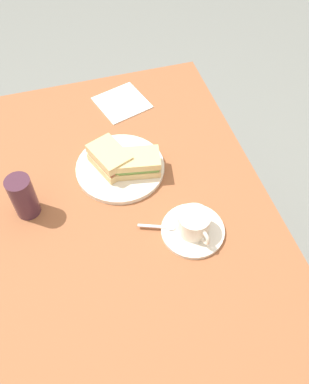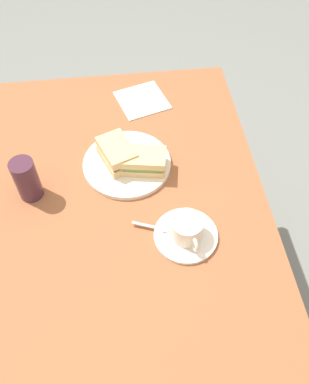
{
  "view_description": "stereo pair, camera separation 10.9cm",
  "coord_description": "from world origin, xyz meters",
  "px_view_note": "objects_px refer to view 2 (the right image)",
  "views": [
    {
      "loc": [
        0.6,
        -0.05,
        1.65
      ],
      "look_at": [
        -0.02,
        0.13,
        0.78
      ],
      "focal_mm": 38.43,
      "sensor_mm": 36.0,
      "label": 1
    },
    {
      "loc": [
        0.63,
        0.06,
        1.65
      ],
      "look_at": [
        -0.02,
        0.13,
        0.78
      ],
      "focal_mm": 38.43,
      "sensor_mm": 36.0,
      "label": 2
    }
  ],
  "objects_px": {
    "coffee_saucer": "(186,235)",
    "spoon": "(157,228)",
    "dining_table": "(110,231)",
    "sandwich_plate": "(127,164)",
    "sandwich_front": "(117,153)",
    "drinking_glass": "(27,179)",
    "napkin": "(142,100)",
    "sandwich_back": "(142,161)",
    "coffee_cup": "(187,228)"
  },
  "relations": [
    {
      "from": "coffee_saucer",
      "to": "spoon",
      "type": "height_order",
      "value": "spoon"
    },
    {
      "from": "dining_table",
      "to": "sandwich_plate",
      "type": "relative_size",
      "value": 4.54
    },
    {
      "from": "dining_table",
      "to": "sandwich_front",
      "type": "height_order",
      "value": "sandwich_front"
    },
    {
      "from": "spoon",
      "to": "drinking_glass",
      "type": "height_order",
      "value": "drinking_glass"
    },
    {
      "from": "coffee_saucer",
      "to": "napkin",
      "type": "height_order",
      "value": "coffee_saucer"
    },
    {
      "from": "napkin",
      "to": "sandwich_back",
      "type": "bearing_deg",
      "value": -5.57
    },
    {
      "from": "sandwich_front",
      "to": "drinking_glass",
      "type": "xyz_separation_m",
      "value": [
        0.08,
        -0.24,
        0.02
      ]
    },
    {
      "from": "napkin",
      "to": "dining_table",
      "type": "bearing_deg",
      "value": -17.92
    },
    {
      "from": "sandwich_plate",
      "to": "sandwich_front",
      "type": "height_order",
      "value": "sandwich_front"
    },
    {
      "from": "coffee_cup",
      "to": "spoon",
      "type": "relative_size",
      "value": 1.12
    },
    {
      "from": "coffee_cup",
      "to": "spoon",
      "type": "bearing_deg",
      "value": -111.91
    },
    {
      "from": "sandwich_plate",
      "to": "sandwich_front",
      "type": "relative_size",
      "value": 1.81
    },
    {
      "from": "sandwich_front",
      "to": "drinking_glass",
      "type": "distance_m",
      "value": 0.26
    },
    {
      "from": "sandwich_front",
      "to": "drinking_glass",
      "type": "relative_size",
      "value": 1.11
    },
    {
      "from": "dining_table",
      "to": "napkin",
      "type": "height_order",
      "value": "napkin"
    },
    {
      "from": "coffee_saucer",
      "to": "coffee_cup",
      "type": "distance_m",
      "value": 0.04
    },
    {
      "from": "sandwich_back",
      "to": "drinking_glass",
      "type": "distance_m",
      "value": 0.31
    },
    {
      "from": "coffee_cup",
      "to": "napkin",
      "type": "height_order",
      "value": "coffee_cup"
    },
    {
      "from": "coffee_cup",
      "to": "napkin",
      "type": "distance_m",
      "value": 0.54
    },
    {
      "from": "sandwich_front",
      "to": "napkin",
      "type": "distance_m",
      "value": 0.29
    },
    {
      "from": "sandwich_plate",
      "to": "napkin",
      "type": "xyz_separation_m",
      "value": [
        -0.28,
        0.07,
        -0.01
      ]
    },
    {
      "from": "spoon",
      "to": "sandwich_front",
      "type": "bearing_deg",
      "value": -160.39
    },
    {
      "from": "sandwich_back",
      "to": "napkin",
      "type": "xyz_separation_m",
      "value": [
        -0.3,
        0.03,
        -0.04
      ]
    },
    {
      "from": "dining_table",
      "to": "sandwich_back",
      "type": "height_order",
      "value": "sandwich_back"
    },
    {
      "from": "sandwich_front",
      "to": "coffee_cup",
      "type": "bearing_deg",
      "value": 30.32
    },
    {
      "from": "dining_table",
      "to": "sandwich_plate",
      "type": "height_order",
      "value": "sandwich_plate"
    },
    {
      "from": "dining_table",
      "to": "sandwich_back",
      "type": "distance_m",
      "value": 0.22
    },
    {
      "from": "dining_table",
      "to": "spoon",
      "type": "bearing_deg",
      "value": 59.02
    },
    {
      "from": "sandwich_plate",
      "to": "spoon",
      "type": "height_order",
      "value": "spoon"
    },
    {
      "from": "sandwich_front",
      "to": "sandwich_back",
      "type": "distance_m",
      "value": 0.08
    },
    {
      "from": "coffee_cup",
      "to": "drinking_glass",
      "type": "relative_size",
      "value": 0.85
    },
    {
      "from": "sandwich_plate",
      "to": "coffee_cup",
      "type": "height_order",
      "value": "coffee_cup"
    },
    {
      "from": "coffee_saucer",
      "to": "spoon",
      "type": "bearing_deg",
      "value": -110.84
    },
    {
      "from": "coffee_cup",
      "to": "drinking_glass",
      "type": "xyz_separation_m",
      "value": [
        -0.19,
        -0.4,
        0.02
      ]
    },
    {
      "from": "coffee_cup",
      "to": "coffee_saucer",
      "type": "bearing_deg",
      "value": -166.59
    },
    {
      "from": "coffee_cup",
      "to": "drinking_glass",
      "type": "height_order",
      "value": "drinking_glass"
    },
    {
      "from": "coffee_saucer",
      "to": "spoon",
      "type": "distance_m",
      "value": 0.08
    },
    {
      "from": "sandwich_back",
      "to": "drinking_glass",
      "type": "relative_size",
      "value": 1.14
    },
    {
      "from": "dining_table",
      "to": "sandwich_front",
      "type": "xyz_separation_m",
      "value": [
        -0.16,
        0.04,
        0.15
      ]
    },
    {
      "from": "coffee_saucer",
      "to": "sandwich_plate",
      "type": "bearing_deg",
      "value": -153.04
    },
    {
      "from": "sandwich_plate",
      "to": "sandwich_front",
      "type": "bearing_deg",
      "value": -110.25
    },
    {
      "from": "napkin",
      "to": "sandwich_plate",
      "type": "bearing_deg",
      "value": -14.39
    },
    {
      "from": "coffee_saucer",
      "to": "coffee_cup",
      "type": "relative_size",
      "value": 1.52
    },
    {
      "from": "drinking_glass",
      "to": "sandwich_plate",
      "type": "bearing_deg",
      "value": 104.99
    },
    {
      "from": "sandwich_plate",
      "to": "coffee_saucer",
      "type": "height_order",
      "value": "sandwich_plate"
    },
    {
      "from": "sandwich_plate",
      "to": "spoon",
      "type": "distance_m",
      "value": 0.24
    },
    {
      "from": "coffee_saucer",
      "to": "drinking_glass",
      "type": "bearing_deg",
      "value": -114.83
    },
    {
      "from": "dining_table",
      "to": "sandwich_plate",
      "type": "xyz_separation_m",
      "value": [
        -0.15,
        0.07,
        0.11
      ]
    },
    {
      "from": "sandwich_back",
      "to": "drinking_glass",
      "type": "xyz_separation_m",
      "value": [
        0.05,
        -0.31,
        0.02
      ]
    },
    {
      "from": "coffee_cup",
      "to": "napkin",
      "type": "relative_size",
      "value": 0.72
    }
  ]
}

